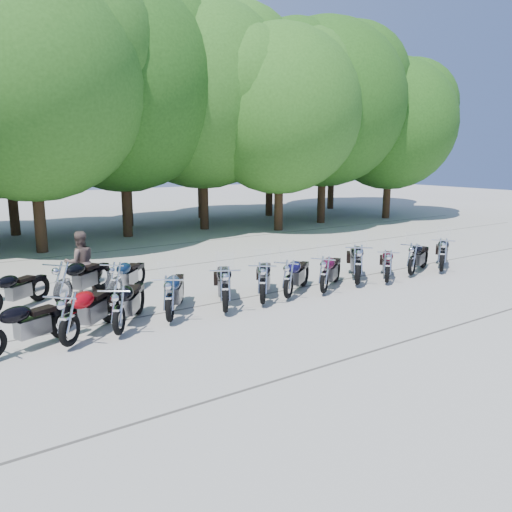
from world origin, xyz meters
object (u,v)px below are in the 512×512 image
motorcycle_2 (118,309)px  rider_1 (80,262)px  motorcycle_4 (225,288)px  motorcycle_14 (116,279)px  motorcycle_6 (289,278)px  motorcycle_11 (443,254)px  motorcycle_1 (69,318)px  motorcycle_5 (263,282)px  motorcycle_13 (62,282)px  motorcycle_10 (412,258)px  motorcycle_8 (358,263)px  motorcycle_3 (170,297)px  motorcycle_9 (388,265)px  motorcycle_7 (324,274)px

motorcycle_2 → rider_1: rider_1 is taller
motorcycle_4 → motorcycle_14: (-1.77, 2.57, -0.08)m
motorcycle_6 → motorcycle_11: 5.94m
motorcycle_1 → rider_1: bearing=-62.4°
motorcycle_5 → motorcycle_13: 5.00m
motorcycle_10 → motorcycle_6: bearing=63.6°
motorcycle_6 → motorcycle_14: size_ratio=1.04×
motorcycle_14 → motorcycle_8: bearing=-158.2°
motorcycle_3 → motorcycle_8: size_ratio=0.91×
motorcycle_9 → motorcycle_11: motorcycle_11 is taller
motorcycle_8 → motorcycle_13: (-7.51, 2.70, -0.05)m
motorcycle_11 → motorcycle_5: bearing=53.1°
motorcycle_8 → rider_1: size_ratio=1.43×
motorcycle_2 → motorcycle_14: bearing=-72.4°
motorcycle_10 → motorcycle_14: size_ratio=1.04×
motorcycle_8 → motorcycle_9: size_ratio=1.20×
motorcycle_9 → motorcycle_11: (2.53, -0.01, 0.07)m
motorcycle_8 → motorcycle_13: motorcycle_8 is taller
motorcycle_3 → motorcycle_11: 9.28m
motorcycle_1 → motorcycle_13: motorcycle_13 is taller
motorcycle_5 → motorcycle_14: size_ratio=1.09×
motorcycle_2 → motorcycle_13: 2.92m
motorcycle_4 → motorcycle_13: size_ratio=1.02×
motorcycle_4 → motorcycle_6: 1.98m
motorcycle_5 → motorcycle_8: 3.34m
motorcycle_3 → motorcycle_8: bearing=-147.6°
motorcycle_7 → motorcycle_9: motorcycle_7 is taller
motorcycle_4 → motorcycle_6: (1.98, 0.12, -0.06)m
motorcycle_13 → rider_1: bearing=-73.5°
motorcycle_6 → motorcycle_4: bearing=57.4°
motorcycle_6 → motorcycle_9: motorcycle_6 is taller
motorcycle_9 → motorcycle_13: size_ratio=0.89×
motorcycle_10 → motorcycle_11: bearing=-125.1°
motorcycle_1 → rider_1: rider_1 is taller
motorcycle_4 → rider_1: size_ratio=1.36×
motorcycle_11 → motorcycle_14: motorcycle_11 is taller
motorcycle_4 → motorcycle_6: motorcycle_4 is taller
motorcycle_1 → motorcycle_13: bearing=-55.4°
motorcycle_5 → motorcycle_11: motorcycle_11 is taller
motorcycle_5 → motorcycle_10: 5.58m
motorcycle_4 → motorcycle_9: bearing=-153.6°
motorcycle_3 → motorcycle_7: bearing=-149.2°
motorcycle_2 → motorcycle_6: motorcycle_2 is taller
motorcycle_2 → motorcycle_13: motorcycle_13 is taller
motorcycle_4 → motorcycle_14: 3.12m
rider_1 → motorcycle_8: bearing=152.6°
motorcycle_7 → motorcycle_2: bearing=54.6°
motorcycle_5 → rider_1: (-3.45, 3.81, 0.22)m
motorcycle_8 → motorcycle_7: bearing=47.7°
motorcycle_1 → rider_1: 4.23m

